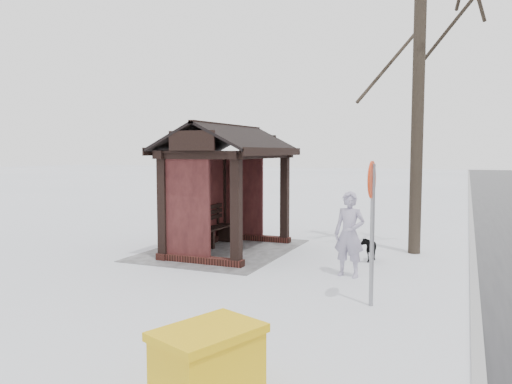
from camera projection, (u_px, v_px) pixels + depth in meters
ground at (229, 251)px, 12.22m from camera, size 120.00×120.00×0.00m
kerb at (474, 272)px, 10.08m from camera, size 120.00×0.15×0.06m
trampled_patch at (222, 250)px, 12.30m from camera, size 4.20×3.20×0.02m
bus_shelter at (223, 162)px, 12.11m from camera, size 3.60×2.40×3.09m
pedestrian at (349, 234)px, 9.67m from camera, size 0.48×0.66×1.67m
dog at (369, 249)px, 11.06m from camera, size 0.68×0.33×0.57m
grit_bin at (208, 367)px, 4.75m from camera, size 1.19×1.01×0.77m
road_sign at (372, 202)px, 7.76m from camera, size 0.59×0.09×2.29m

